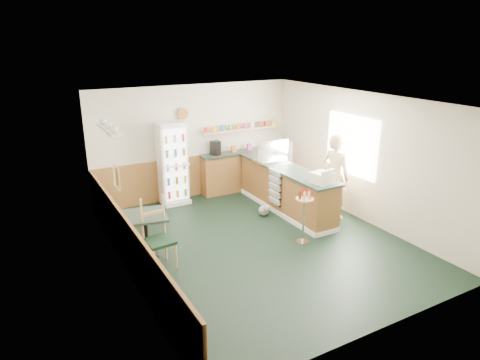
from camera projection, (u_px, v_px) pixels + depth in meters
ground at (259, 242)px, 8.20m from camera, size 6.00×6.00×0.00m
room_envelope at (230, 158)px, 8.22m from camera, size 5.04×6.02×2.72m
service_counter at (286, 191)px, 9.56m from camera, size 0.68×3.01×1.01m
back_counter at (242, 168)px, 10.89m from camera, size 2.24×0.42×1.69m
drinks_fridge at (173, 164)px, 9.86m from camera, size 0.63×0.53×1.92m
display_case at (273, 151)px, 9.78m from camera, size 0.82×0.43×0.47m
cash_register at (322, 178)px, 8.36m from camera, size 0.43×0.44×0.21m
shopkeeper at (335, 176)px, 9.07m from camera, size 0.56×0.69×1.85m
condiment_stand at (304, 209)px, 7.97m from camera, size 0.33×0.33×1.04m
newspaper_rack at (275, 187)px, 9.27m from camera, size 0.09×0.40×0.81m
cafe_table at (145, 227)px, 7.46m from camera, size 0.86×0.86×0.81m
cafe_chair at (157, 231)px, 7.17m from camera, size 0.50×0.50×1.22m
dog_doorstop at (264, 210)px, 9.35m from camera, size 0.23×0.30×0.28m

